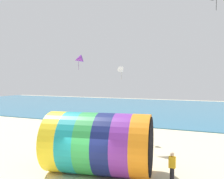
# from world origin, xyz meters

# --- Properties ---
(sea) EXTENTS (120.00, 40.00, 0.10)m
(sea) POSITION_xyz_m (0.00, 37.39, 0.05)
(sea) COLOR teal
(sea) RESTS_ON ground
(giant_inflatable_tube) EXTENTS (6.70, 4.66, 3.64)m
(giant_inflatable_tube) POSITION_xyz_m (-0.11, 2.47, 1.82)
(giant_inflatable_tube) COLOR yellow
(giant_inflatable_tube) RESTS_ON ground
(kite_handler) EXTENTS (0.37, 0.24, 1.69)m
(kite_handler) POSITION_xyz_m (4.13, 2.84, 0.87)
(kite_handler) COLOR black
(kite_handler) RESTS_ON ground
(kite_white_delta) EXTENTS (0.63, 0.83, 1.26)m
(kite_white_delta) POSITION_xyz_m (-2.33, 11.86, 6.51)
(kite_white_delta) COLOR white
(kite_purple_delta) EXTENTS (1.49, 1.34, 1.96)m
(kite_purple_delta) POSITION_xyz_m (-10.55, 17.51, 8.27)
(kite_purple_delta) COLOR purple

